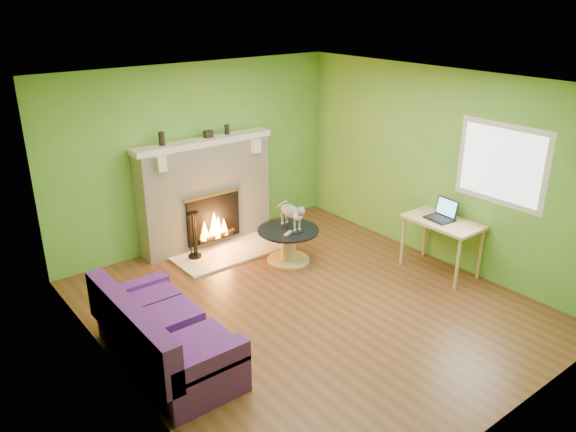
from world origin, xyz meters
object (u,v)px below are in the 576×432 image
at_px(sofa, 162,337).
at_px(coffee_table, 288,243).
at_px(cat, 291,214).
at_px(desk, 443,227).

bearing_deg(sofa, coffee_table, 23.66).
height_order(coffee_table, cat, cat).
bearing_deg(desk, coffee_table, 133.38).
relative_size(sofa, cat, 2.97).
bearing_deg(sofa, desk, -6.23).
distance_m(coffee_table, desk, 2.06).
xyz_separation_m(desk, cat, (-1.31, 1.52, 0.02)).
bearing_deg(sofa, cat, 23.95).
bearing_deg(cat, sofa, -152.56).
height_order(sofa, desk, sofa).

